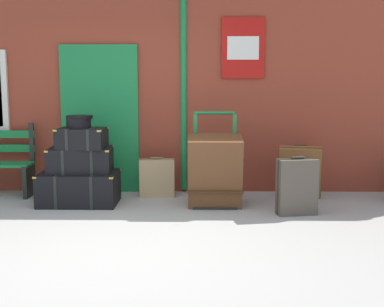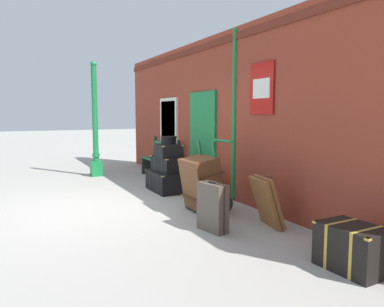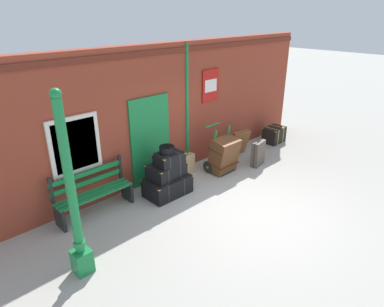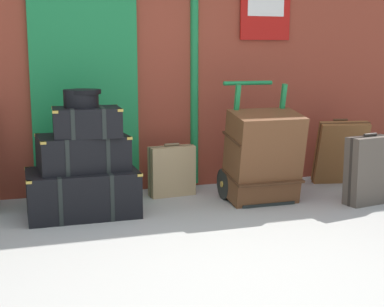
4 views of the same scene
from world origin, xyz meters
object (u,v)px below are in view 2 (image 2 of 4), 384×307
(steamer_trunk_top, at_px, (168,150))
(corner_trunk, at_px, (353,248))
(suitcase_tan, at_px, (208,185))
(platform_bench, at_px, (161,160))
(porters_trolley, at_px, (211,194))
(steamer_trunk_base, at_px, (168,181))
(suitcase_charcoal, at_px, (213,207))
(round_hatbox, at_px, (169,140))
(large_brown_trunk, at_px, (202,184))
(suitcase_beige, at_px, (267,202))
(lamp_post, at_px, (95,133))
(steamer_trunk_middle, at_px, (170,164))

(steamer_trunk_top, xyz_separation_m, corner_trunk, (4.49, 0.18, -0.63))
(steamer_trunk_top, relative_size, suitcase_tan, 1.12)
(platform_bench, bearing_deg, corner_trunk, -2.96)
(platform_bench, height_order, porters_trolley, porters_trolley)
(steamer_trunk_base, bearing_deg, suitcase_charcoal, -10.11)
(round_hatbox, bearing_deg, large_brown_trunk, -5.05)
(steamer_trunk_top, xyz_separation_m, porters_trolley, (1.71, 0.05, -0.60))
(steamer_trunk_base, height_order, suitcase_beige, suitcase_beige)
(round_hatbox, height_order, large_brown_trunk, round_hatbox)
(steamer_trunk_base, height_order, porters_trolley, porters_trolley)
(lamp_post, relative_size, platform_bench, 1.85)
(porters_trolley, bearing_deg, platform_bench, 172.26)
(steamer_trunk_base, distance_m, suitcase_charcoal, 2.80)
(suitcase_charcoal, bearing_deg, platform_bench, 167.16)
(lamp_post, relative_size, steamer_trunk_top, 4.67)
(platform_bench, distance_m, steamer_trunk_top, 1.75)
(steamer_trunk_top, bearing_deg, steamer_trunk_middle, 124.33)
(round_hatbox, height_order, suitcase_beige, round_hatbox)
(lamp_post, distance_m, suitcase_beige, 5.70)
(large_brown_trunk, bearing_deg, round_hatbox, 174.95)
(steamer_trunk_middle, relative_size, suitcase_tan, 1.48)
(round_hatbox, bearing_deg, suitcase_tan, 22.82)
(porters_trolley, xyz_separation_m, suitcase_beige, (1.17, 0.27, 0.10))
(platform_bench, bearing_deg, steamer_trunk_base, -17.52)
(platform_bench, height_order, suitcase_beige, platform_bench)
(porters_trolley, relative_size, suitcase_charcoal, 1.67)
(lamp_post, xyz_separation_m, suitcase_tan, (3.56, 1.36, -0.86))
(suitcase_charcoal, bearing_deg, lamp_post, -175.26)
(steamer_trunk_base, bearing_deg, suitcase_beige, 5.92)
(porters_trolley, bearing_deg, steamer_trunk_middle, 179.71)
(lamp_post, xyz_separation_m, corner_trunk, (7.13, 1.11, -0.89))
(platform_bench, height_order, steamer_trunk_top, platform_bench)
(lamp_post, bearing_deg, steamer_trunk_top, 19.32)
(steamer_trunk_middle, distance_m, suitcase_tan, 1.08)
(steamer_trunk_base, distance_m, suitcase_tan, 1.08)
(steamer_trunk_base, height_order, steamer_trunk_top, steamer_trunk_top)
(platform_bench, xyz_separation_m, steamer_trunk_top, (1.62, -0.50, 0.43))
(steamer_trunk_top, bearing_deg, round_hatbox, 142.60)
(porters_trolley, xyz_separation_m, corner_trunk, (2.78, 0.14, -0.03))
(suitcase_beige, bearing_deg, platform_bench, 177.62)
(steamer_trunk_base, relative_size, steamer_trunk_middle, 1.21)
(steamer_trunk_middle, distance_m, suitcase_beige, 2.94)
(platform_bench, height_order, steamer_trunk_middle, platform_bench)
(platform_bench, bearing_deg, round_hatbox, -16.64)
(steamer_trunk_top, xyz_separation_m, suitcase_beige, (2.88, 0.31, -0.50))
(steamer_trunk_middle, height_order, large_brown_trunk, large_brown_trunk)
(steamer_trunk_base, xyz_separation_m, round_hatbox, (0.02, 0.02, 0.88))
(round_hatbox, distance_m, large_brown_trunk, 1.87)
(steamer_trunk_base, height_order, suitcase_tan, suitcase_tan)
(steamer_trunk_middle, bearing_deg, suitcase_beige, 5.03)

